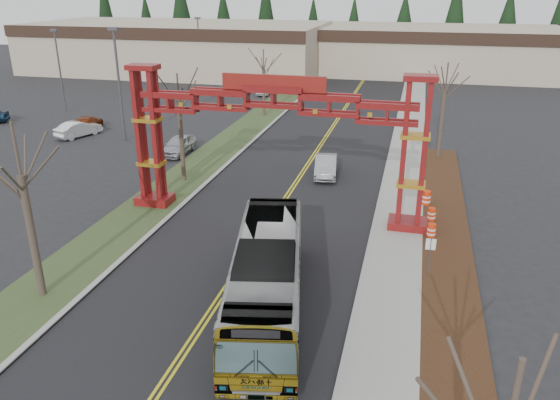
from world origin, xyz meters
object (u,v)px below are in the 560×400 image
(retail_building_east, at_px, (435,50))
(bare_tree_median_mid, at_px, (179,105))
(bare_tree_right_far, at_px, (445,89))
(light_pole_near, at_px, (118,77))
(retail_building_west, at_px, (179,47))
(light_pole_mid, at_px, (59,65))
(barrel_mid, at_px, (431,215))
(light_pole_far, at_px, (199,46))
(parked_car_mid_a, at_px, (87,123))
(transit_bus, at_px, (267,277))
(silver_sedan, at_px, (326,166))
(gateway_arch, at_px, (274,121))
(barrel_south, at_px, (431,231))
(parked_car_far_a, at_px, (266,90))
(parked_car_near_b, at_px, (78,129))
(street_sign, at_px, (430,250))
(parked_car_near_a, at_px, (178,145))
(barrel_north, at_px, (426,199))
(bare_tree_median_near, at_px, (21,176))
(bare_tree_median_far, at_px, (264,69))

(retail_building_east, bearing_deg, bare_tree_median_mid, -107.45)
(bare_tree_right_far, xyz_separation_m, light_pole_near, (-27.57, -1.59, 0.13))
(retail_building_west, distance_m, bare_tree_median_mid, 53.99)
(light_pole_mid, bearing_deg, barrel_mid, -28.52)
(retail_building_east, height_order, light_pole_far, light_pole_far)
(light_pole_mid, bearing_deg, parked_car_mid_a, -44.13)
(retail_building_east, xyz_separation_m, light_pole_far, (-32.32, -18.27, 1.69))
(transit_bus, xyz_separation_m, silver_sedan, (-0.57, 18.46, -0.94))
(gateway_arch, relative_size, light_pole_near, 1.84)
(bare_tree_right_far, bearing_deg, barrel_south, -92.34)
(retail_building_west, xyz_separation_m, bare_tree_right_far, (40.00, -38.94, 1.83))
(silver_sedan, distance_m, parked_car_far_a, 32.06)
(parked_car_near_b, distance_m, street_sign, 36.93)
(parked_car_near_a, relative_size, barrel_south, 4.99)
(street_sign, relative_size, barrel_north, 2.04)
(gateway_arch, xyz_separation_m, parked_car_near_b, (-22.44, 13.62, -5.26))
(parked_car_mid_a, height_order, bare_tree_median_near, bare_tree_median_near)
(retail_building_east, height_order, bare_tree_median_far, bare_tree_median_far)
(barrel_mid, bearing_deg, retail_building_east, 89.41)
(retail_building_east, bearing_deg, transit_bus, -96.05)
(light_pole_near, height_order, light_pole_mid, light_pole_near)
(parked_car_mid_a, relative_size, bare_tree_median_far, 0.67)
(bare_tree_right_far, bearing_deg, transit_bus, -106.90)
(retail_building_west, xyz_separation_m, light_pole_far, (7.68, -10.27, 1.44))
(retail_building_west, relative_size, parked_car_far_a, 11.56)
(retail_building_west, relative_size, bare_tree_right_far, 6.00)
(retail_building_west, height_order, bare_tree_median_far, retail_building_west)
(parked_car_far_a, xyz_separation_m, barrel_south, (20.35, -38.64, -0.21))
(retail_building_west, xyz_separation_m, barrel_south, (39.35, -54.88, -3.31))
(bare_tree_median_near, xyz_separation_m, light_pole_far, (-14.32, 55.17, -0.59))
(transit_bus, height_order, barrel_south, transit_bus)
(bare_tree_median_near, height_order, bare_tree_right_far, bare_tree_median_near)
(parked_car_near_a, height_order, light_pole_far, light_pole_far)
(bare_tree_median_mid, bearing_deg, transit_bus, -55.07)
(bare_tree_median_near, bearing_deg, parked_car_near_a, 97.96)
(silver_sedan, height_order, barrel_mid, silver_sedan)
(parked_car_near_b, height_order, bare_tree_median_mid, bare_tree_median_mid)
(light_pole_mid, distance_m, barrel_south, 46.50)
(bare_tree_right_far, height_order, barrel_mid, bare_tree_right_far)
(retail_building_west, xyz_separation_m, light_pole_mid, (-0.25, -30.95, 1.33))
(transit_bus, relative_size, street_sign, 5.75)
(bare_tree_median_near, height_order, light_pole_mid, light_pole_mid)
(parked_car_far_a, relative_size, bare_tree_right_far, 0.52)
(light_pole_near, relative_size, barrel_mid, 11.19)
(light_pole_mid, relative_size, barrel_north, 8.64)
(parked_car_far_a, height_order, bare_tree_median_mid, bare_tree_median_mid)
(parked_car_near_b, height_order, barrel_mid, parked_car_near_b)
(silver_sedan, height_order, bare_tree_median_near, bare_tree_median_near)
(retail_building_west, relative_size, parked_car_mid_a, 9.77)
(gateway_arch, bearing_deg, silver_sedan, 77.88)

